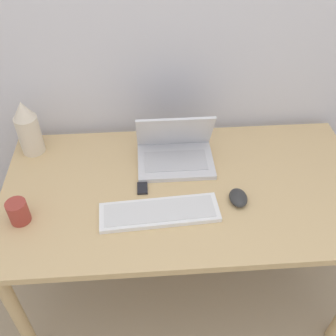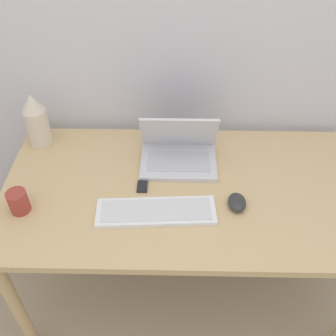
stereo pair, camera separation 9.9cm
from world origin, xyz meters
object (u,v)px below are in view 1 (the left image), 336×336
at_px(mug, 18,212).
at_px(laptop, 175,151).
at_px(keyboard, 159,212).
at_px(vase, 28,128).
at_px(mouse, 238,198).
at_px(mp3_player, 142,188).

bearing_deg(mug, laptop, 26.49).
height_order(laptop, keyboard, laptop).
bearing_deg(mug, vase, 93.33).
bearing_deg(keyboard, mouse, 8.59).
xyz_separation_m(laptop, keyboard, (-0.08, -0.30, -0.04)).
relative_size(mp3_player, mug, 0.70).
relative_size(keyboard, mug, 4.96).
bearing_deg(mp3_player, laptop, 49.29).
xyz_separation_m(laptop, mp3_player, (-0.14, -0.16, -0.04)).
distance_m(laptop, vase, 0.62).
distance_m(laptop, mp3_player, 0.22).
bearing_deg(laptop, mouse, -49.25).
height_order(laptop, vase, vase).
height_order(mouse, mug, mug).
distance_m(mouse, vase, 0.90).
distance_m(mouse, mug, 0.80).
bearing_deg(mug, mouse, 2.68).
height_order(laptop, mouse, laptop).
bearing_deg(laptop, mp3_player, -130.71).
relative_size(mouse, mug, 1.06).
distance_m(vase, mp3_player, 0.55).
height_order(mp3_player, mug, mug).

